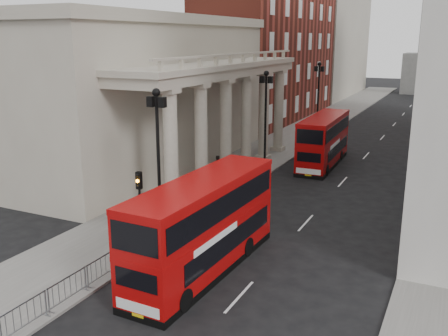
# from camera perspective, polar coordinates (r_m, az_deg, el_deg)

# --- Properties ---
(ground) EXTENTS (260.00, 260.00, 0.00)m
(ground) POSITION_cam_1_polar(r_m,az_deg,el_deg) (25.27, -11.02, -11.37)
(ground) COLOR black
(ground) RESTS_ON ground
(sidewalk_west) EXTENTS (6.00, 140.00, 0.12)m
(sidewalk_west) POSITION_cam_1_polar(r_m,az_deg,el_deg) (52.06, 6.16, 2.47)
(sidewalk_west) COLOR slate
(sidewalk_west) RESTS_ON ground
(kerb) EXTENTS (0.20, 140.00, 0.14)m
(kerb) POSITION_cam_1_polar(r_m,az_deg,el_deg) (51.18, 9.27, 2.16)
(kerb) COLOR slate
(kerb) RESTS_ON ground
(portico_building) EXTENTS (9.00, 28.00, 12.00)m
(portico_building) POSITION_cam_1_polar(r_m,az_deg,el_deg) (43.80, -8.46, 7.98)
(portico_building) COLOR #A49A89
(portico_building) RESTS_ON ground
(brick_building) EXTENTS (9.00, 32.00, 22.00)m
(brick_building) POSITION_cam_1_polar(r_m,az_deg,el_deg) (70.39, 5.59, 14.61)
(brick_building) COLOR maroon
(brick_building) RESTS_ON ground
(west_building_far) EXTENTS (9.00, 30.00, 20.00)m
(west_building_far) POSITION_cam_1_polar(r_m,az_deg,el_deg) (101.01, 12.07, 13.79)
(west_building_far) COLOR #A49A89
(west_building_far) RESTS_ON ground
(monument_column) EXTENTS (8.00, 8.00, 54.20)m
(monument_column) POSITION_cam_1_polar(r_m,az_deg,el_deg) (110.41, 22.51, 16.19)
(monument_column) COLOR #60605E
(monument_column) RESTS_ON ground
(lamp_post_south) EXTENTS (1.05, 0.44, 8.32)m
(lamp_post_south) POSITION_cam_1_polar(r_m,az_deg,el_deg) (27.06, -7.52, 1.58)
(lamp_post_south) COLOR black
(lamp_post_south) RESTS_ON sidewalk_west
(lamp_post_mid) EXTENTS (1.05, 0.44, 8.32)m
(lamp_post_mid) POSITION_cam_1_polar(r_m,az_deg,el_deg) (41.14, 4.77, 6.13)
(lamp_post_mid) COLOR black
(lamp_post_mid) RESTS_ON sidewalk_west
(lamp_post_north) EXTENTS (1.05, 0.44, 8.32)m
(lamp_post_north) POSITION_cam_1_polar(r_m,az_deg,el_deg) (56.26, 10.71, 8.21)
(lamp_post_north) COLOR black
(lamp_post_north) RESTS_ON sidewalk_west
(traffic_light) EXTENTS (0.28, 0.33, 4.30)m
(traffic_light) POSITION_cam_1_polar(r_m,az_deg,el_deg) (25.88, -9.64, -3.25)
(traffic_light) COLOR black
(traffic_light) RESTS_ON sidewalk_west
(crowd_barriers) EXTENTS (0.50, 18.75, 1.10)m
(crowd_barriers) POSITION_cam_1_polar(r_m,az_deg,el_deg) (26.82, -8.85, -8.12)
(crowd_barriers) COLOR gray
(crowd_barriers) RESTS_ON sidewalk_west
(bus_near) EXTENTS (2.92, 10.66, 4.57)m
(bus_near) POSITION_cam_1_polar(r_m,az_deg,el_deg) (23.89, -2.34, -6.42)
(bus_near) COLOR #A80708
(bus_near) RESTS_ON ground
(bus_far) EXTENTS (2.77, 10.21, 4.38)m
(bus_far) POSITION_cam_1_polar(r_m,az_deg,el_deg) (44.85, 11.32, 3.20)
(bus_far) COLOR #A00707
(bus_far) RESTS_ON ground
(pedestrian_a) EXTENTS (0.76, 0.67, 1.76)m
(pedestrian_a) POSITION_cam_1_polar(r_m,az_deg,el_deg) (38.90, -2.77, -0.22)
(pedestrian_a) COLOR black
(pedestrian_a) RESTS_ON sidewalk_west
(pedestrian_b) EXTENTS (0.89, 0.79, 1.54)m
(pedestrian_b) POSITION_cam_1_polar(r_m,az_deg,el_deg) (40.93, -0.78, 0.39)
(pedestrian_b) COLOR black
(pedestrian_b) RESTS_ON sidewalk_west
(pedestrian_c) EXTENTS (0.85, 0.62, 1.61)m
(pedestrian_c) POSITION_cam_1_polar(r_m,az_deg,el_deg) (42.29, 0.56, 0.91)
(pedestrian_c) COLOR black
(pedestrian_c) RESTS_ON sidewalk_west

